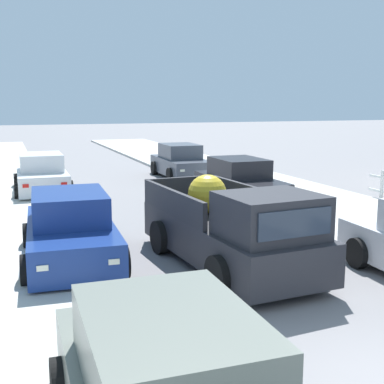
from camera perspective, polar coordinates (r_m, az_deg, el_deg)
sidewalk_right at (r=19.09m, az=10.83°, el=-0.37°), size 4.83×60.00×0.12m
curb_left at (r=16.42m, az=-19.53°, el=-2.47°), size 0.16×60.00×0.10m
curb_right at (r=18.60m, az=8.14°, el=-0.59°), size 0.16×60.00×0.10m
pickup_truck at (r=10.65m, az=4.46°, el=-4.27°), size 2.49×5.33×1.86m
car_left_near at (r=11.29m, az=-13.42°, el=-4.19°), size 2.20×4.33×1.54m
car_right_near at (r=17.67m, az=5.32°, el=1.09°), size 2.04×4.27×1.54m
car_left_mid at (r=20.19m, az=-16.44°, el=1.84°), size 2.08×4.28×1.54m
car_right_far at (r=23.63m, az=-1.30°, el=3.36°), size 2.07×4.28×1.54m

